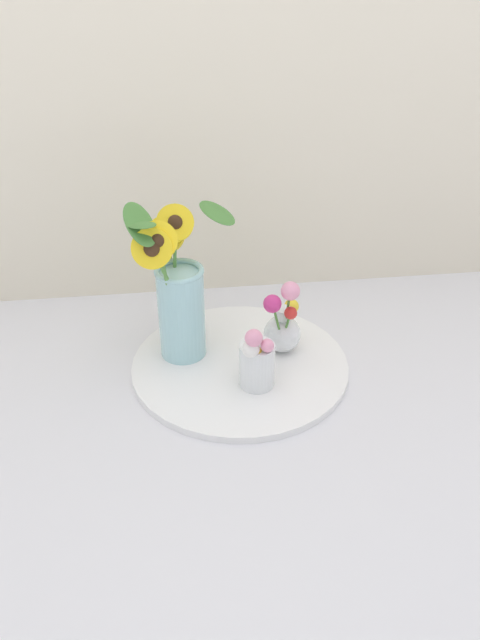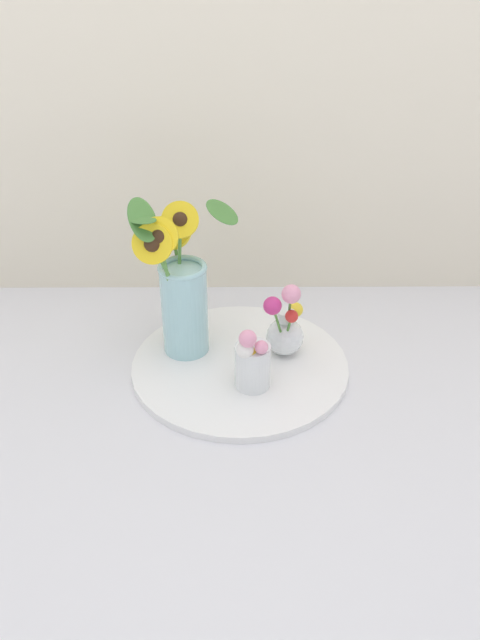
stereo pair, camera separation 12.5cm
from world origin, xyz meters
TOP-DOWN VIEW (x-y plane):
  - ground_plane at (0.00, 0.00)m, footprint 6.00×6.00m
  - serving_tray at (0.01, 0.02)m, footprint 0.45×0.45m
  - mason_jar_sunflowers at (-0.10, 0.08)m, footprint 0.24×0.18m
  - vase_small_center at (0.04, -0.05)m, footprint 0.07×0.07m
  - vase_bulb_right at (0.11, 0.06)m, footprint 0.09×0.10m

SIDE VIEW (x-z plane):
  - ground_plane at x=0.00m, z-range 0.00..0.00m
  - serving_tray at x=0.01m, z-range 0.00..0.02m
  - vase_small_center at x=0.04m, z-range 0.00..0.15m
  - vase_bulb_right at x=0.11m, z-range -0.01..0.17m
  - mason_jar_sunflowers at x=-0.10m, z-range -0.01..0.33m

